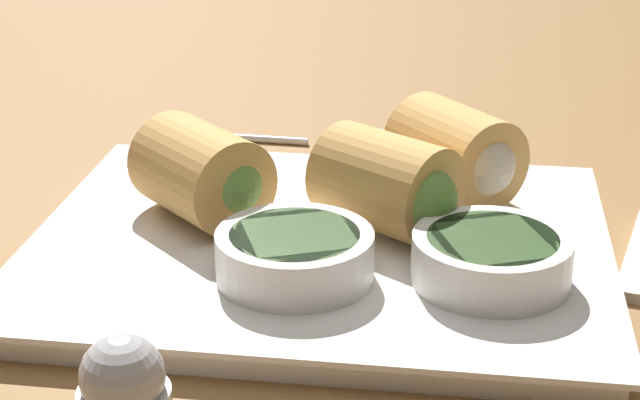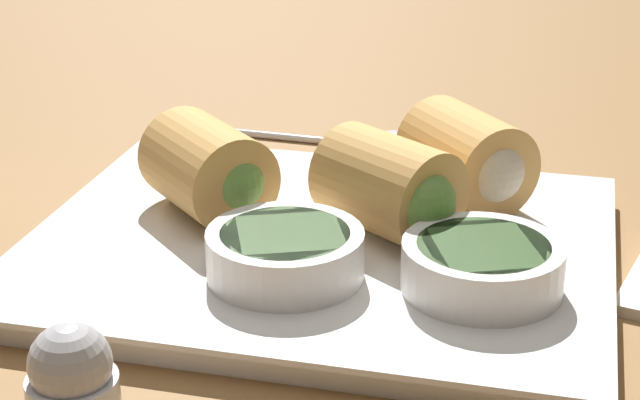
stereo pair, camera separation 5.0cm
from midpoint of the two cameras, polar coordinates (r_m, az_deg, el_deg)
table_surface at (r=57.88cm, az=-3.76°, el=-3.54°), size 180.00×140.00×2.00cm
serving_plate at (r=55.47cm, az=-2.60°, el=-2.72°), size 29.67×24.10×1.50cm
roll_front_left at (r=59.30cm, az=5.06°, el=2.44°), size 8.22×8.37×5.17cm
roll_front_right at (r=54.37cm, az=1.21°, el=0.59°), size 8.36×7.98×5.17cm
roll_back_left at (r=57.11cm, az=-8.51°, el=1.45°), size 8.35×8.27×5.17cm
dipping_bowl_near at (r=50.54cm, az=-4.22°, el=-2.93°), size 7.54×7.54×2.31cm
dipping_bowl_far at (r=50.36cm, az=6.32°, el=-3.11°), size 7.54×7.54×2.31cm
spoon at (r=71.52cm, az=-0.15°, el=3.21°), size 16.44×3.15×1.35cm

